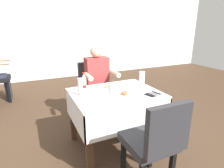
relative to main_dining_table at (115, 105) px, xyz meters
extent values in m
plane|color=#473323|center=(-0.05, 0.01, -0.57)|extent=(11.00, 11.00, 0.00)
cube|color=silver|center=(-0.05, 3.83, 0.97)|extent=(11.00, 0.12, 3.08)
cube|color=white|center=(0.00, 0.00, 0.17)|extent=(1.07, 0.84, 0.02)
cube|color=white|center=(0.00, -0.41, 0.00)|extent=(1.07, 0.02, 0.32)
cube|color=white|center=(0.00, 0.41, 0.00)|extent=(1.07, 0.02, 0.32)
cube|color=white|center=(-0.53, 0.00, 0.00)|extent=(0.02, 0.84, 0.32)
cube|color=white|center=(0.53, 0.00, 0.00)|extent=(0.02, 0.84, 0.32)
cube|color=#472D1E|center=(-0.48, -0.36, -0.21)|extent=(0.07, 0.07, 0.73)
cube|color=#472D1E|center=(0.48, -0.36, -0.21)|extent=(0.07, 0.07, 0.73)
cube|color=#472D1E|center=(-0.48, 0.36, -0.21)|extent=(0.07, 0.07, 0.73)
cube|color=#472D1E|center=(0.48, 0.36, -0.21)|extent=(0.07, 0.07, 0.73)
cube|color=#2D2D33|center=(0.00, 0.72, -0.08)|extent=(0.44, 0.44, 0.08)
cube|color=#2D2D33|center=(0.00, 0.97, 0.18)|extent=(0.42, 0.06, 0.44)
cube|color=black|center=(-0.17, 0.55, -0.35)|extent=(0.04, 0.04, 0.45)
cube|color=black|center=(0.17, 0.55, -0.35)|extent=(0.04, 0.04, 0.45)
cube|color=black|center=(-0.17, 0.89, -0.35)|extent=(0.04, 0.04, 0.45)
cube|color=black|center=(0.17, 0.89, -0.35)|extent=(0.04, 0.04, 0.45)
cube|color=#2D2D33|center=(0.00, -0.72, -0.08)|extent=(0.44, 0.44, 0.08)
cube|color=#2D2D33|center=(0.00, -0.97, 0.18)|extent=(0.42, 0.06, 0.44)
cube|color=black|center=(0.17, -0.55, -0.35)|extent=(0.04, 0.04, 0.45)
cube|color=black|center=(-0.17, -0.55, -0.35)|extent=(0.04, 0.04, 0.45)
cylinder|color=#282D42|center=(-0.04, 0.52, -0.35)|extent=(0.10, 0.10, 0.45)
cylinder|color=#282D42|center=(0.12, 0.52, -0.35)|extent=(0.10, 0.10, 0.45)
cube|color=#282D42|center=(0.04, 0.68, -0.06)|extent=(0.34, 0.36, 0.12)
cube|color=#9E3838|center=(0.04, 0.76, 0.25)|extent=(0.36, 0.20, 0.50)
sphere|color=beige|center=(0.04, 0.76, 0.59)|extent=(0.19, 0.19, 0.19)
cylinder|color=beige|center=(-0.18, 0.53, 0.27)|extent=(0.07, 0.26, 0.07)
cylinder|color=beige|center=(0.25, 0.53, 0.27)|extent=(0.07, 0.26, 0.07)
cube|color=white|center=(0.04, -0.15, 0.18)|extent=(0.22, 0.22, 0.01)
ellipsoid|color=#C14C33|center=(0.04, -0.15, 0.21)|extent=(0.10, 0.05, 0.05)
ellipsoid|color=#99602D|center=(0.05, -0.15, 0.20)|extent=(0.07, 0.09, 0.03)
ellipsoid|color=#99602D|center=(0.04, -0.15, 0.21)|extent=(0.08, 0.07, 0.04)
cube|color=white|center=(-0.03, 0.15, 0.18)|extent=(0.23, 0.23, 0.01)
ellipsoid|color=#B77A38|center=(0.02, 0.14, 0.21)|extent=(0.10, 0.08, 0.04)
ellipsoid|color=gold|center=(-0.02, 0.18, 0.20)|extent=(0.13, 0.13, 0.03)
ellipsoid|color=#C14C33|center=(0.01, 0.14, 0.21)|extent=(0.11, 0.11, 0.04)
cylinder|color=white|center=(-0.18, -0.26, 0.18)|extent=(0.07, 0.07, 0.01)
cylinder|color=white|center=(-0.18, -0.26, 0.20)|extent=(0.02, 0.02, 0.03)
cylinder|color=white|center=(-0.18, -0.26, 0.30)|extent=(0.06, 0.06, 0.17)
cylinder|color=black|center=(-0.18, -0.26, 0.28)|extent=(0.06, 0.06, 0.12)
cylinder|color=white|center=(-0.42, 0.08, 0.18)|extent=(0.07, 0.07, 0.01)
cylinder|color=white|center=(-0.42, 0.08, 0.20)|extent=(0.02, 0.02, 0.03)
cylinder|color=white|center=(-0.42, 0.08, 0.30)|extent=(0.06, 0.06, 0.17)
cylinder|color=gold|center=(-0.42, 0.08, 0.26)|extent=(0.06, 0.06, 0.10)
cylinder|color=white|center=(0.40, 0.02, 0.18)|extent=(0.07, 0.07, 0.01)
cylinder|color=white|center=(0.40, 0.02, 0.20)|extent=(0.02, 0.02, 0.03)
cylinder|color=white|center=(0.40, 0.02, 0.31)|extent=(0.07, 0.07, 0.18)
cylinder|color=#C68928|center=(0.40, 0.02, 0.26)|extent=(0.07, 0.07, 0.10)
cylinder|color=silver|center=(-0.35, 0.16, 0.27)|extent=(0.06, 0.06, 0.18)
cylinder|color=red|center=(-0.35, 0.16, 0.26)|extent=(0.06, 0.06, 0.04)
cone|color=silver|center=(-0.35, 0.16, 0.39)|extent=(0.05, 0.05, 0.05)
cylinder|color=red|center=(-0.35, 0.16, 0.42)|extent=(0.03, 0.03, 0.02)
cube|color=black|center=(0.38, -0.26, 0.18)|extent=(0.20, 0.17, 0.01)
cube|color=silver|center=(0.36, -0.26, 0.19)|extent=(0.06, 0.19, 0.01)
cube|color=silver|center=(0.39, -0.25, 0.19)|extent=(0.06, 0.19, 0.01)
cube|color=black|center=(-1.37, 2.22, -0.35)|extent=(0.04, 0.04, 0.45)
cube|color=black|center=(-1.37, 2.56, -0.35)|extent=(0.04, 0.04, 0.45)
cylinder|color=#282D42|center=(-1.40, 2.31, -0.35)|extent=(0.10, 0.10, 0.45)
cylinder|color=#282D42|center=(-1.40, 2.47, -0.35)|extent=(0.10, 0.10, 0.45)
cylinder|color=beige|center=(-1.41, 2.18, 0.27)|extent=(0.26, 0.07, 0.07)
cylinder|color=beige|center=(-1.41, 2.61, 0.27)|extent=(0.26, 0.07, 0.07)
camera|label=1|loc=(-0.96, -1.96, 0.97)|focal=29.79mm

